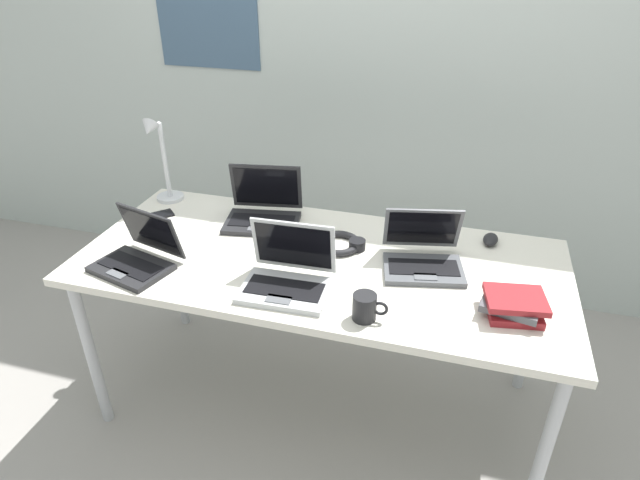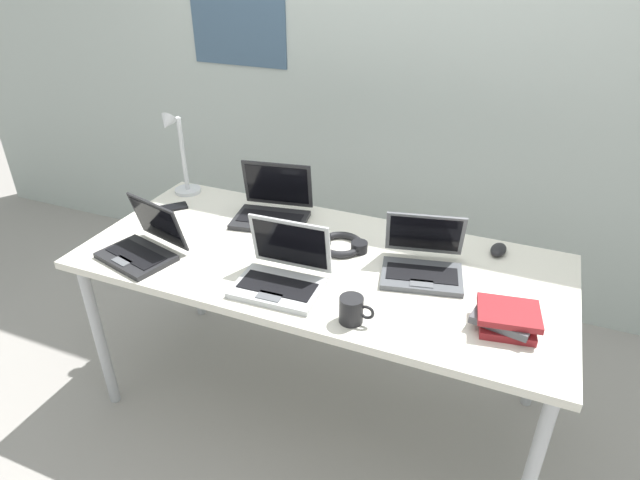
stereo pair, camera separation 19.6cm
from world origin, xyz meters
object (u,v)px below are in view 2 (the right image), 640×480
(computer_mouse, at_px, (498,250))
(cell_phone, at_px, (171,208))
(coffee_mug, at_px, (352,310))
(laptop_far_corner, at_px, (282,274))
(laptop_front_left, at_px, (423,263))
(book_stack, at_px, (506,319))
(headphones, at_px, (341,244))
(laptop_by_keyboard, at_px, (272,209))
(laptop_front_right, at_px, (143,246))
(desk_lamp, at_px, (178,155))

(computer_mouse, relative_size, cell_phone, 0.71)
(coffee_mug, bearing_deg, laptop_far_corner, 161.80)
(cell_phone, relative_size, coffee_mug, 1.20)
(laptop_front_left, bearing_deg, book_stack, -34.10)
(computer_mouse, bearing_deg, headphones, -153.90)
(coffee_mug, bearing_deg, laptop_by_keyboard, 135.85)
(laptop_far_corner, xyz_separation_m, cell_phone, (-0.71, 0.34, -0.04))
(laptop_front_right, distance_m, coffee_mug, 0.86)
(cell_phone, bearing_deg, laptop_front_right, -24.93)
(computer_mouse, xyz_separation_m, cell_phone, (-1.37, -0.16, -0.01))
(computer_mouse, bearing_deg, laptop_front_right, -149.26)
(cell_phone, bearing_deg, desk_lamp, 147.28)
(desk_lamp, distance_m, book_stack, 1.55)
(laptop_front_left, xyz_separation_m, computer_mouse, (0.24, 0.24, -0.03))
(laptop_far_corner, distance_m, computer_mouse, 0.83)
(laptop_front_right, height_order, coffee_mug, laptop_front_right)
(desk_lamp, bearing_deg, laptop_by_keyboard, -6.07)
(cell_phone, xyz_separation_m, book_stack, (1.44, -0.29, 0.03))
(laptop_front_left, relative_size, laptop_by_keyboard, 0.97)
(headphones, height_order, book_stack, book_stack)
(laptop_by_keyboard, xyz_separation_m, headphones, (0.35, -0.12, -0.03))
(desk_lamp, distance_m, computer_mouse, 1.42)
(laptop_by_keyboard, bearing_deg, desk_lamp, 173.93)
(laptop_front_right, distance_m, computer_mouse, 1.34)
(laptop_by_keyboard, relative_size, book_stack, 1.59)
(laptop_front_left, distance_m, coffee_mug, 0.38)
(laptop_by_keyboard, bearing_deg, laptop_far_corner, -59.45)
(laptop_far_corner, relative_size, laptop_front_right, 0.94)
(laptop_far_corner, height_order, book_stack, laptop_far_corner)
(cell_phone, bearing_deg, book_stack, 32.16)
(desk_lamp, xyz_separation_m, laptop_far_corner, (0.75, -0.49, -0.15))
(desk_lamp, bearing_deg, cell_phone, -76.22)
(coffee_mug, bearing_deg, computer_mouse, 57.94)
(desk_lamp, bearing_deg, laptop_far_corner, -33.10)
(laptop_by_keyboard, distance_m, headphones, 0.37)
(computer_mouse, xyz_separation_m, book_stack, (0.07, -0.45, 0.02))
(laptop_far_corner, height_order, coffee_mug, laptop_far_corner)
(laptop_front_right, xyz_separation_m, cell_phone, (-0.14, 0.37, -0.04))
(coffee_mug, bearing_deg, book_stack, 18.48)
(book_stack, bearing_deg, computer_mouse, 98.96)
(computer_mouse, relative_size, coffee_mug, 0.85)
(book_stack, height_order, coffee_mug, coffee_mug)
(book_stack, bearing_deg, laptop_front_left, 145.90)
(laptop_front_left, xyz_separation_m, coffee_mug, (-0.14, -0.36, 0.00))
(headphones, height_order, coffee_mug, coffee_mug)
(laptop_front_left, distance_m, laptop_by_keyboard, 0.70)
(laptop_front_left, relative_size, computer_mouse, 3.43)
(headphones, bearing_deg, computer_mouse, 18.48)
(headphones, distance_m, book_stack, 0.69)
(laptop_by_keyboard, relative_size, cell_phone, 2.49)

